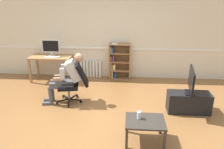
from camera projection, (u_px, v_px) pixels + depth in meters
ground_plane at (102, 119)px, 4.57m from camera, size 18.00×18.00×0.00m
back_wall at (112, 34)px, 6.59m from camera, size 12.00×0.13×2.70m
computer_desk at (51, 60)px, 6.50m from camera, size 1.24×0.63×0.76m
imac_monitor at (51, 47)px, 6.44m from camera, size 0.51×0.14×0.47m
keyboard at (51, 57)px, 6.32m from camera, size 0.39×0.12×0.02m
computer_mouse at (59, 57)px, 6.32m from camera, size 0.06×0.10×0.03m
bookshelf at (118, 62)px, 6.66m from camera, size 0.64×0.29×1.14m
radiator at (88, 69)px, 6.92m from camera, size 0.87×0.08×0.52m
office_chair at (75, 82)px, 5.17m from camera, size 0.81×0.63×0.97m
person_seated at (67, 77)px, 5.11m from camera, size 1.02×0.49×1.21m
tv_stand at (188, 102)px, 4.80m from camera, size 0.92×0.38×0.45m
tv_screen at (191, 81)px, 4.63m from camera, size 0.25×0.80×0.55m
coffee_table at (145, 123)px, 3.77m from camera, size 0.69×0.54×0.42m
drinking_glass at (139, 115)px, 3.79m from camera, size 0.07×0.07×0.14m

